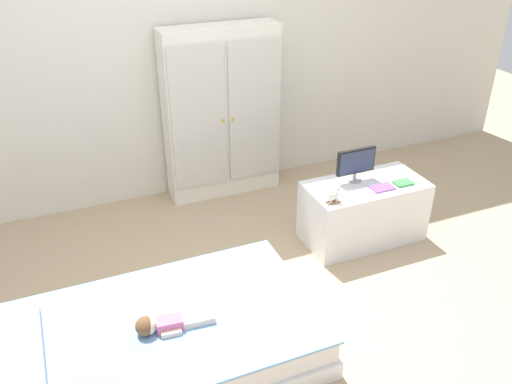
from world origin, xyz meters
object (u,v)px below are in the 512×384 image
object	(u,v)px
wardrobe	(222,114)
rocking_horse_toy	(335,195)
tv_monitor	(356,163)
bed	(151,345)
book_green	(403,183)
tv_stand	(363,211)
doll	(160,325)
book_purple	(382,188)

from	to	relation	value
wardrobe	rocking_horse_toy	distance (m)	1.22
wardrobe	tv_monitor	size ratio (longest dim) A/B	4.68
bed	book_green	bearing A→B (deg)	14.73
tv_stand	doll	bearing A→B (deg)	-158.16
bed	book_purple	xyz separation A→B (m)	(1.68, 0.49, 0.31)
doll	tv_monitor	world-z (taller)	tv_monitor
bed	tv_monitor	size ratio (longest dim) A/B	6.03
book_purple	book_green	world-z (taller)	book_green
tv_monitor	wardrobe	bearing A→B (deg)	122.16
book_purple	tv_monitor	bearing A→B (deg)	124.48
tv_stand	tv_monitor	size ratio (longest dim) A/B	2.89
tv_stand	book_green	size ratio (longest dim) A/B	6.53
bed	tv_stand	world-z (taller)	tv_stand
doll	tv_monitor	size ratio (longest dim) A/B	1.39
book_green	book_purple	bearing A→B (deg)	180.00
tv_monitor	bed	bearing A→B (deg)	-157.53
bed	rocking_horse_toy	distance (m)	1.42
doll	book_green	world-z (taller)	book_green
bed	wardrobe	world-z (taller)	wardrobe
doll	wardrobe	xyz separation A→B (m)	(0.92, 1.66, 0.37)
doll	rocking_horse_toy	size ratio (longest dim) A/B	3.48
bed	book_purple	distance (m)	1.78
tv_monitor	book_purple	xyz separation A→B (m)	(0.11, -0.16, -0.13)
book_purple	book_green	bearing A→B (deg)	0.00
tv_monitor	doll	bearing A→B (deg)	-155.27
wardrobe	tv_monitor	distance (m)	1.14
bed	tv_stand	xyz separation A→B (m)	(1.62, 0.58, 0.09)
bed	wardrobe	size ratio (longest dim) A/B	1.29
rocking_horse_toy	doll	bearing A→B (deg)	-158.21
rocking_horse_toy	tv_monitor	bearing A→B (deg)	36.43
doll	bed	bearing A→B (deg)	134.44
tv_monitor	tv_stand	bearing A→B (deg)	-53.96
book_purple	bed	bearing A→B (deg)	-163.89
tv_stand	rocking_horse_toy	world-z (taller)	rocking_horse_toy
doll	tv_stand	bearing A→B (deg)	21.84
wardrobe	book_green	size ratio (longest dim) A/B	10.56
tv_monitor	rocking_horse_toy	world-z (taller)	tv_monitor
wardrobe	doll	bearing A→B (deg)	-118.96
wardrobe	bed	bearing A→B (deg)	-121.04
tv_monitor	book_purple	world-z (taller)	tv_monitor
doll	book_green	distance (m)	1.88
wardrobe	book_green	bearing A→B (deg)	-51.87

